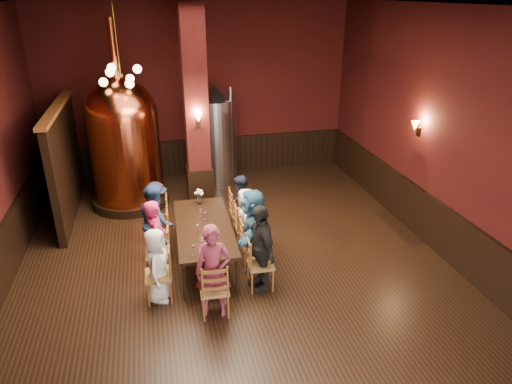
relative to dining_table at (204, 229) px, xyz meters
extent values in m
plane|color=black|center=(0.51, -0.40, -0.69)|extent=(10.00, 10.00, 0.00)
plane|color=black|center=(0.51, -0.40, 3.81)|extent=(10.00, 10.00, 0.00)
cube|color=#40110D|center=(0.51, 4.60, 1.56)|extent=(8.00, 0.02, 4.50)
cube|color=#40110D|center=(4.51, -0.40, 1.56)|extent=(0.02, 10.00, 4.50)
cube|color=black|center=(4.47, -0.40, -0.19)|extent=(0.08, 9.90, 1.00)
cube|color=black|center=(0.51, 4.56, -0.19)|extent=(7.90, 0.08, 1.00)
cube|color=#40110D|center=(0.21, 2.40, 1.56)|extent=(0.58, 0.58, 4.50)
cube|color=black|center=(-2.69, 2.80, 0.51)|extent=(0.22, 3.50, 2.40)
cube|color=black|center=(0.00, 0.00, 0.03)|extent=(1.08, 2.43, 0.06)
cylinder|color=black|center=(-0.48, -1.12, -0.34)|extent=(0.07, 0.07, 0.69)
cylinder|color=black|center=(0.40, -1.15, -0.34)|extent=(0.07, 0.07, 0.69)
cylinder|color=black|center=(-0.40, 1.15, -0.34)|extent=(0.07, 0.07, 0.69)
cylinder|color=black|center=(0.48, 1.12, -0.34)|extent=(0.07, 0.07, 0.69)
imported|color=white|center=(-0.88, -0.97, -0.04)|extent=(0.56, 0.72, 1.29)
imported|color=#C22150|center=(-0.86, -0.30, 0.06)|extent=(0.40, 0.57, 1.49)
imported|color=navy|center=(-0.84, 0.36, 0.06)|extent=(0.46, 0.77, 1.50)
imported|color=black|center=(-0.82, 1.03, -0.06)|extent=(0.52, 0.85, 1.27)
imported|color=black|center=(0.82, -1.03, 0.09)|extent=(0.54, 0.97, 1.56)
imported|color=#2B5F81|center=(0.84, -0.36, 0.08)|extent=(0.83, 1.50, 1.54)
imported|color=silver|center=(0.86, 0.30, -0.06)|extent=(0.50, 0.68, 1.26)
imported|color=#1D223B|center=(0.88, 0.97, -0.06)|extent=(0.48, 0.68, 1.26)
imported|color=maroon|center=(-0.05, -1.55, 0.08)|extent=(0.63, 0.48, 1.54)
cylinder|color=black|center=(-1.39, 2.98, -0.59)|extent=(1.78, 1.78, 0.20)
cylinder|color=#C2532C|center=(-1.39, 2.98, 0.50)|extent=(1.98, 1.98, 1.98)
sphere|color=#C2532C|center=(-1.39, 2.98, 1.49)|extent=(1.59, 1.59, 1.59)
cylinder|color=#C2532C|center=(-1.39, 2.98, 2.88)|extent=(0.16, 0.16, 1.29)
cylinder|color=#B2B2B7|center=(0.82, 3.86, 0.42)|extent=(1.36, 1.36, 2.22)
cone|color=#B2B2B7|center=(0.82, 3.86, 1.71)|extent=(1.07, 1.07, 0.36)
cylinder|color=#B2B2B7|center=(1.18, 3.51, 0.65)|extent=(0.07, 0.07, 2.49)
cylinder|color=white|center=(0.04, 0.97, 0.15)|extent=(0.09, 0.09, 0.17)
camera|label=1|loc=(-0.77, -7.41, 4.01)|focal=32.00mm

